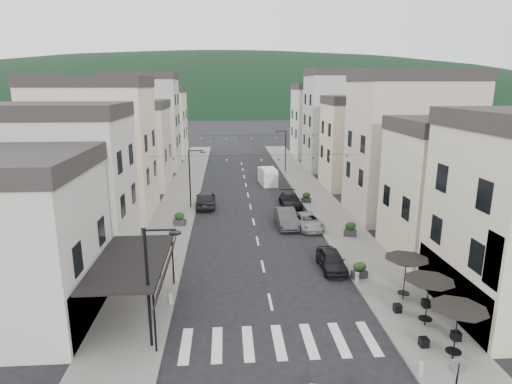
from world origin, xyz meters
TOP-DOWN VIEW (x-y plane):
  - ground at (0.00, 0.00)m, footprint 700.00×700.00m
  - sidewalk_left at (-7.50, 32.00)m, footprint 4.00×76.00m
  - sidewalk_right at (7.50, 32.00)m, footprint 4.00×76.00m
  - hill_backdrop at (0.00, 300.00)m, footprint 640.00×360.00m
  - boutique_awning at (-7.25, 5.00)m, footprint 3.77×7.50m
  - buildings_row_left at (-14.50, 37.75)m, footprint 10.20×54.16m
  - buildings_row_right at (14.50, 36.59)m, footprint 10.20×54.16m
  - cafe_terrace at (7.70, 2.80)m, footprint 2.50×8.10m
  - streetlamp_left_near at (-5.82, 2.00)m, footprint 1.70×0.56m
  - streetlamp_left_far at (-5.82, 26.00)m, footprint 1.70×0.56m
  - streetlamp_right_far at (5.82, 44.00)m, footprint 1.70×0.56m
  - traffic_sign at (5.80, -3.50)m, footprint 0.70×0.07m
  - bollards at (0.00, 5.50)m, footprint 11.66×10.26m
  - bunting_near at (0.00, 22.00)m, footprint 19.00×0.28m
  - bunting_far at (0.00, 38.00)m, footprint 19.00×0.28m
  - parked_car_a at (4.60, 10.23)m, footprint 1.62×3.96m
  - parked_car_b at (2.80, 19.52)m, footprint 1.73×4.72m
  - parked_car_c at (4.60, 18.92)m, footprint 2.61×4.75m
  - parked_car_d at (4.09, 25.58)m, footprint 2.08×4.88m
  - parked_car_e at (-4.60, 26.30)m, footprint 2.16×5.03m
  - delivery_van at (2.77, 36.22)m, footprint 2.22×4.62m
  - pedestrian_a at (-8.63, 8.90)m, footprint 0.69×0.59m
  - pedestrian_b at (-9.20, 12.06)m, footprint 1.05×0.98m
  - planter_la at (-7.30, 9.54)m, footprint 1.21×0.77m
  - planter_lb at (-6.62, 20.17)m, footprint 1.14×0.77m
  - planter_ra at (6.00, 8.51)m, footprint 1.09×0.78m
  - planter_rb at (7.68, 16.36)m, footprint 1.18×0.89m
  - planter_rc at (6.00, 26.96)m, footprint 1.10×0.89m

SIDE VIEW (x-z plane):
  - ground at x=0.00m, z-range 0.00..0.00m
  - hill_backdrop at x=0.00m, z-range -35.00..35.00m
  - sidewalk_left at x=-7.50m, z-range 0.00..0.12m
  - sidewalk_right at x=7.50m, z-range 0.00..0.12m
  - bollards at x=0.00m, z-range 0.12..0.72m
  - parked_car_c at x=4.60m, z-range 0.00..1.26m
  - planter_rc at x=6.00m, z-range 0.10..1.19m
  - planter_ra at x=6.00m, z-range 0.10..1.20m
  - parked_car_a at x=4.60m, z-range 0.00..1.35m
  - planter_rb at x=7.68m, z-range 0.10..1.28m
  - planter_lb at x=-6.62m, z-range 0.10..1.28m
  - parked_car_d at x=4.09m, z-range 0.00..1.40m
  - planter_la at x=-7.30m, z-range 0.10..1.37m
  - parked_car_b at x=2.80m, z-range 0.00..1.55m
  - parked_car_e at x=-4.60m, z-range 0.00..1.69m
  - pedestrian_a at x=-8.63m, z-range 0.12..1.71m
  - pedestrian_b at x=-9.20m, z-range 0.12..1.84m
  - delivery_van at x=2.77m, z-range -0.02..2.12m
  - traffic_sign at x=5.80m, z-range 0.58..3.28m
  - cafe_terrace at x=7.70m, z-range 1.09..3.62m
  - boutique_awning at x=-7.25m, z-range 1.48..4.75m
  - streetlamp_left_near at x=-5.82m, z-range 0.70..6.70m
  - streetlamp_left_far at x=-5.82m, z-range 0.70..6.70m
  - streetlamp_right_far at x=5.82m, z-range 0.70..6.70m
  - bunting_near at x=0.00m, z-range 5.34..5.96m
  - bunting_far at x=0.00m, z-range 5.34..5.96m
  - buildings_row_left at x=-14.50m, z-range -0.88..13.12m
  - buildings_row_right at x=14.50m, z-range -0.93..13.57m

